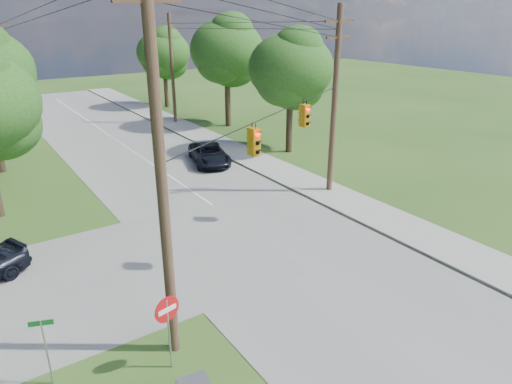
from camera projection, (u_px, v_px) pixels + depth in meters
ground at (295, 306)px, 16.68m from camera, size 140.00×140.00×0.00m
main_road at (263, 239)px, 21.58m from camera, size 10.00×100.00×0.03m
sidewalk_east at (363, 207)px, 25.03m from camera, size 2.60×100.00×0.12m
pole_sw at (160, 163)px, 12.33m from camera, size 2.00×0.32×12.00m
pole_ne at (334, 100)px, 25.47m from camera, size 2.00×0.32×10.50m
pole_north_e at (172, 69)px, 42.60m from camera, size 2.00×0.32×10.00m
pole_north_w at (7, 80)px, 35.40m from camera, size 2.00×0.32×10.00m
power_lines at (182, 31)px, 23.02m from camera, size 13.93×29.62×4.93m
traffic_signals at (282, 127)px, 19.41m from camera, size 4.91×3.27×1.05m
tree_e_near at (291, 68)px, 32.97m from camera, size 6.20×6.20×8.81m
tree_e_mid at (227, 50)px, 40.72m from camera, size 6.60×6.60×9.64m
tree_e_far at (163, 53)px, 49.84m from camera, size 5.80×5.80×8.32m
car_main_north at (209, 154)px, 32.22m from camera, size 3.53×5.37×1.37m
do_not_enter_sign at (168, 317)px, 13.17m from camera, size 0.82×0.21×2.51m
street_name_sign at (45, 343)px, 12.70m from camera, size 0.63×0.27×2.20m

